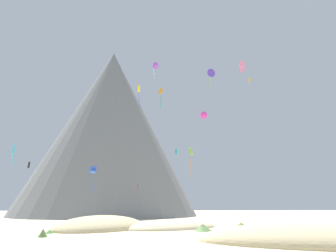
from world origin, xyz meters
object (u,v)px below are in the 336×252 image
Objects in this scene: kite_orange_high at (161,92)px; kite_pink_high at (242,66)px; kite_lime_low at (191,156)px; kite_gold_high at (250,81)px; kite_black_low at (29,165)px; kite_cyan_low at (13,150)px; bush_near_right at (241,225)px; bush_mid_center at (203,228)px; kite_teal_mid at (176,152)px; kite_indigo_high at (211,73)px; kite_violet_high at (155,66)px; kite_yellow_mid at (139,93)px; kite_red_low at (137,186)px; rock_massif at (108,132)px; bush_far_left at (43,233)px; kite_magenta_mid at (204,115)px; bush_near_left at (50,231)px; bush_scatter_east at (251,238)px; kite_blue_low at (93,170)px; bush_far_right at (268,224)px.

kite_pink_high is (17.05, -4.22, 4.84)m from kite_orange_high.
kite_lime_low is 1.24× the size of kite_orange_high.
kite_black_low is at bearing 93.00° from kite_gold_high.
kite_cyan_low is 31.01m from kite_orange_high.
bush_near_right is 9.92m from bush_mid_center.
kite_pink_high is (12.17, 3.47, 20.00)m from kite_lime_low.
kite_teal_mid is at bearing -49.37° from kite_orange_high.
kite_indigo_high is 23.95m from kite_teal_mid.
kite_yellow_mid is (-3.86, -12.17, -11.84)m from kite_violet_high.
kite_orange_high is at bearing 70.30° from kite_cyan_low.
kite_red_low is (-17.27, 27.21, 7.94)m from bush_near_right.
bush_near_right is 0.03× the size of rock_massif.
bush_far_left is at bearing 39.82° from kite_lime_low.
kite_gold_high is (21.05, 30.41, 36.79)m from bush_mid_center.
bush_near_right is at bearing 135.01° from kite_pink_high.
kite_teal_mid is (22.28, -29.24, -12.21)m from rock_massif.
kite_magenta_mid is (24.20, -57.42, -9.78)m from rock_massif.
bush_near_right is (28.23, 12.51, -0.03)m from bush_far_left.
kite_magenta_mid is at bearing 26.83° from bush_near_left.
bush_near_right is at bearing 51.97° from kite_cyan_low.
bush_near_right is at bearing -5.00° from kite_violet_high.
bush_near_right is 0.54× the size of kite_violet_high.
kite_violet_high reaches higher than bush_near_left.
rock_massif is (-0.52, 74.76, 30.14)m from bush_far_left.
bush_scatter_east is 40.96m from kite_pink_high.
kite_gold_high reaches higher than bush_near_right.
bush_near_right is 0.70× the size of kite_red_low.
kite_magenta_mid is (35.93, -11.23, 8.88)m from kite_black_low.
bush_scatter_east is at bearing -84.47° from kite_blue_low.
bush_mid_center is (-2.69, 11.53, 0.30)m from bush_scatter_east.
rock_massif is at bearing 42.21° from kite_gold_high.
bush_far_right is at bearing 93.75° from kite_indigo_high.
kite_gold_high is (11.36, 1.56, -1.05)m from kite_indigo_high.
bush_mid_center is 0.70× the size of kite_cyan_low.
bush_far_left is at bearing 37.87° from kite_indigo_high.
kite_violet_high is (14.61, 29.20, 36.33)m from bush_far_left.
kite_black_low is at bearing 68.82° from kite_pink_high.
bush_near_right is at bearing -53.49° from kite_blue_low.
bush_near_left is 37.42m from kite_red_low.
kite_indigo_high is 11.52m from kite_gold_high.
kite_violet_high is 2.86× the size of kite_magenta_mid.
bush_far_left is (0.57, -5.07, 0.25)m from bush_near_left.
kite_lime_low is 26.82m from kite_red_low.
bush_far_left is 0.50× the size of bush_near_right.
bush_near_left is 0.50× the size of kite_gold_high.
kite_indigo_high is at bearing -141.73° from kite_teal_mid.
kite_orange_high is (-4.90, 16.28, 26.98)m from bush_mid_center.
kite_yellow_mid reaches higher than kite_magenta_mid.
kite_blue_low is at bearing -87.20° from rock_massif.
rock_massif is (0.06, 69.69, 30.39)m from bush_near_left.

